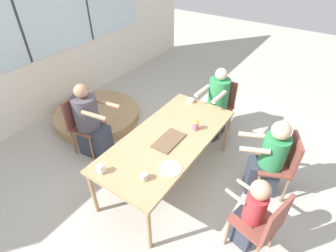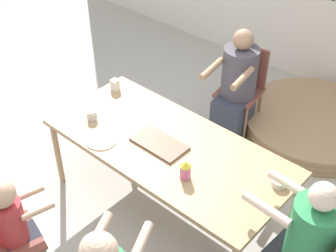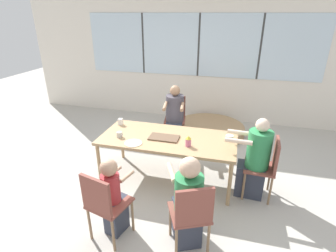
{
  "view_description": "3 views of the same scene",
  "coord_description": "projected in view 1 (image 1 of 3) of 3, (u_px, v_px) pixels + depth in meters",
  "views": [
    {
      "loc": [
        -2.05,
        -1.39,
        2.77
      ],
      "look_at": [
        0.0,
        0.0,
        0.89
      ],
      "focal_mm": 28.0,
      "sensor_mm": 36.0,
      "label": 1
    },
    {
      "loc": [
        1.84,
        -2.07,
        3.04
      ],
      "look_at": [
        0.0,
        0.0,
        0.89
      ],
      "focal_mm": 50.0,
      "sensor_mm": 36.0,
      "label": 2
    },
    {
      "loc": [
        0.89,
        -3.33,
        2.39
      ],
      "look_at": [
        0.0,
        0.0,
        0.89
      ],
      "focal_mm": 28.0,
      "sensor_mm": 36.0,
      "label": 3
    }
  ],
  "objects": [
    {
      "name": "chair_for_woman_green_shirt",
      "position": [
        283.0,
        161.0,
        3.14
      ],
      "size": [
        0.53,
        0.53,
        0.88
      ],
      "rotation": [
        0.0,
        0.0,
        0.43
      ],
      "color": "brown",
      "rests_on": "ground_plane"
    },
    {
      "name": "food_tray_dark",
      "position": [
        169.0,
        140.0,
        3.16
      ],
      "size": [
        0.43,
        0.24,
        0.02
      ],
      "color": "brown",
      "rests_on": "dining_table"
    },
    {
      "name": "coffee_mug",
      "position": [
        144.0,
        176.0,
        2.66
      ],
      "size": [
        0.09,
        0.08,
        0.08
      ],
      "color": "beige",
      "rests_on": "dining_table"
    },
    {
      "name": "person_toddler",
      "position": [
        250.0,
        215.0,
        2.61
      ],
      "size": [
        0.29,
        0.41,
        0.98
      ],
      "rotation": [
        0.0,
        0.0,
        -0.26
      ],
      "color": "#333847",
      "rests_on": "ground_plane"
    },
    {
      "name": "wall_back_with_windows",
      "position": [
        23.0,
        38.0,
        3.98
      ],
      "size": [
        8.4,
        0.08,
        2.8
      ],
      "color": "silver",
      "rests_on": "ground_plane"
    },
    {
      "name": "bowl_white_shallow",
      "position": [
        191.0,
        101.0,
        3.86
      ],
      "size": [
        0.11,
        0.11,
        0.05
      ],
      "color": "silver",
      "rests_on": "dining_table"
    },
    {
      "name": "sippy_cup",
      "position": [
        196.0,
        124.0,
        3.31
      ],
      "size": [
        0.08,
        0.08,
        0.15
      ],
      "color": "#CC668C",
      "rests_on": "dining_table"
    },
    {
      "name": "person_man_teal_shirt",
      "position": [
        91.0,
        125.0,
        3.75
      ],
      "size": [
        0.43,
        0.67,
        1.15
      ],
      "rotation": [
        0.0,
        0.0,
        -2.98
      ],
      "color": "#333847",
      "rests_on": "ground_plane"
    },
    {
      "name": "ground_plane",
      "position": [
        168.0,
        177.0,
        3.65
      ],
      "size": [
        16.0,
        16.0,
        0.0
      ],
      "primitive_type": "plane",
      "color": "#B2ADA3"
    },
    {
      "name": "chair_for_man_blue_shirt",
      "position": [
        221.0,
        102.0,
        4.21
      ],
      "size": [
        0.42,
        0.42,
        0.88
      ],
      "rotation": [
        0.0,
        0.0,
        1.51
      ],
      "color": "brown",
      "rests_on": "ground_plane"
    },
    {
      "name": "folded_table_stack",
      "position": [
        97.0,
        115.0,
        4.68
      ],
      "size": [
        1.48,
        1.48,
        0.18
      ],
      "color": "tan",
      "rests_on": "ground_plane"
    },
    {
      "name": "person_man_blue_shirt",
      "position": [
        216.0,
        107.0,
        4.11
      ],
      "size": [
        0.6,
        0.36,
        1.16
      ],
      "rotation": [
        0.0,
        0.0,
        1.51
      ],
      "color": "#333847",
      "rests_on": "ground_plane"
    },
    {
      "name": "person_woman_green_shirt",
      "position": [
        268.0,
        162.0,
        3.18
      ],
      "size": [
        0.5,
        0.62,
        1.09
      ],
      "rotation": [
        0.0,
        0.0,
        0.43
      ],
      "color": "#333847",
      "rests_on": "ground_plane"
    },
    {
      "name": "chair_for_toddler",
      "position": [
        265.0,
        223.0,
        2.49
      ],
      "size": [
        0.49,
        0.49,
        0.88
      ],
      "rotation": [
        0.0,
        0.0,
        -0.26
      ],
      "color": "brown",
      "rests_on": "ground_plane"
    },
    {
      "name": "dining_table",
      "position": [
        168.0,
        141.0,
        3.25
      ],
      "size": [
        1.97,
        0.91,
        0.71
      ],
      "color": "tan",
      "rests_on": "ground_plane"
    },
    {
      "name": "plate_tortillas",
      "position": [
        170.0,
        169.0,
        2.8
      ],
      "size": [
        0.25,
        0.25,
        0.01
      ],
      "color": "beige",
      "rests_on": "dining_table"
    },
    {
      "name": "milk_carton_small",
      "position": [
        101.0,
        169.0,
        2.73
      ],
      "size": [
        0.06,
        0.06,
        0.1
      ],
      "color": "silver",
      "rests_on": "dining_table"
    },
    {
      "name": "chair_for_man_teal_shirt",
      "position": [
        81.0,
        121.0,
        3.8
      ],
      "size": [
        0.46,
        0.46,
        0.88
      ],
      "rotation": [
        0.0,
        0.0,
        -2.98
      ],
      "color": "brown",
      "rests_on": "ground_plane"
    }
  ]
}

